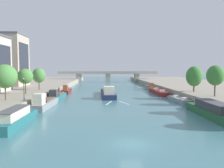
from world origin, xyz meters
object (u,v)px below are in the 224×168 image
object	(u,v)px
moored_boat_right_midway	(179,100)
tree_left_second	(25,76)
moored_boat_left_far	(57,95)
moored_boat_right_gap_after	(212,110)
lamppost_left_bank	(24,88)
moored_boat_left_downstream	(16,118)
tree_left_midway	(39,75)
moored_boat_left_midway	(45,103)
moored_boat_right_downstream	(149,87)
tree_right_midway	(194,76)
barge_midriver	(108,93)
tree_left_distant	(5,76)
moored_boat_right_near	(158,92)
moored_boat_left_near	(67,90)
tree_right_past_mid	(215,75)
bridge_far	(108,75)

from	to	relation	value
moored_boat_right_midway	tree_left_second	bearing A→B (deg)	178.39
moored_boat_left_far	moored_boat_right_gap_after	bearing A→B (deg)	-38.48
moored_boat_right_midway	lamppost_left_bank	bearing A→B (deg)	-165.26
moored_boat_left_downstream	moored_boat_right_midway	distance (m)	37.90
tree_left_midway	tree_left_second	bearing A→B (deg)	-92.67
moored_boat_left_midway	moored_boat_right_downstream	world-z (taller)	moored_boat_left_midway
moored_boat_right_gap_after	tree_right_midway	distance (m)	22.59
barge_midriver	tree_left_distant	size ratio (longest dim) A/B	3.07
moored_boat_left_far	moored_boat_right_near	xyz separation A→B (m)	(30.26, 9.42, -0.14)
tree_left_second	tree_right_midway	xyz separation A→B (m)	(42.80, 3.27, -0.20)
moored_boat_left_midway	moored_boat_right_midway	distance (m)	31.52
lamppost_left_bank	tree_right_midway	bearing A→B (deg)	18.55
moored_boat_left_far	moored_boat_left_near	size ratio (longest dim) A/B	1.13
tree_left_distant	tree_right_past_mid	xyz separation A→B (m)	(43.33, 4.47, -0.02)
tree_right_past_mid	moored_boat_right_midway	bearing A→B (deg)	136.01
moored_boat_left_midway	moored_boat_left_far	bearing A→B (deg)	91.49
moored_boat_right_downstream	tree_left_second	size ratio (longest dim) A/B	1.69
moored_boat_right_downstream	tree_left_second	world-z (taller)	tree_left_second
barge_midriver	moored_boat_left_far	bearing A→B (deg)	-161.39
moored_boat_left_far	moored_boat_left_downstream	bearing A→B (deg)	-90.06
moored_boat_left_midway	bridge_far	size ratio (longest dim) A/B	0.23
moored_boat_left_far	lamppost_left_bank	size ratio (longest dim) A/B	3.12
moored_boat_left_midway	moored_boat_left_near	world-z (taller)	moored_boat_left_midway
moored_boat_left_midway	tree_left_distant	xyz separation A→B (m)	(-6.60, -3.28, 5.66)
moored_boat_left_near	moored_boat_right_downstream	distance (m)	31.55
moored_boat_right_downstream	tree_left_second	bearing A→B (deg)	-140.17
tree_left_midway	moored_boat_right_near	bearing A→B (deg)	9.49
moored_boat_left_far	moored_boat_right_gap_after	world-z (taller)	moored_boat_left_far
moored_boat_left_downstream	tree_right_past_mid	world-z (taller)	tree_right_past_mid
barge_midriver	tree_left_second	world-z (taller)	tree_left_second
moored_boat_right_near	moored_boat_right_downstream	xyz separation A→B (m)	(0.20, 14.55, 0.18)
moored_boat_left_downstream	moored_boat_left_near	distance (m)	43.57
moored_boat_left_near	moored_boat_right_gap_after	xyz separation A→B (m)	(30.61, -38.98, 0.25)
moored_boat_left_downstream	moored_boat_right_gap_after	size ratio (longest dim) A/B	0.79
moored_boat_left_midway	tree_left_midway	size ratio (longest dim) A/B	2.13
moored_boat_left_far	moored_boat_right_near	bearing A→B (deg)	17.29
lamppost_left_bank	tree_right_past_mid	bearing A→B (deg)	4.57
moored_boat_right_gap_after	bridge_far	size ratio (longest dim) A/B	0.27
moored_boat_left_downstream	moored_boat_right_midway	world-z (taller)	moored_boat_left_downstream
moored_boat_left_far	moored_boat_left_near	distance (m)	14.31
moored_boat_left_midway	moored_boat_left_far	size ratio (longest dim) A/B	1.01
moored_boat_left_downstream	moored_boat_right_near	bearing A→B (deg)	51.94
moored_boat_right_midway	barge_midriver	bearing A→B (deg)	144.14
moored_boat_right_gap_after	moored_boat_right_near	world-z (taller)	moored_boat_right_gap_after
barge_midriver	tree_right_past_mid	bearing A→B (deg)	-38.16
moored_boat_left_downstream	tree_left_midway	world-z (taller)	tree_left_midway
tree_left_distant	lamppost_left_bank	bearing A→B (deg)	22.07
moored_boat_left_far	moored_boat_left_near	bearing A→B (deg)	88.30
moored_boat_left_midway	tree_right_past_mid	distance (m)	37.18
moored_boat_left_downstream	tree_left_second	bearing A→B (deg)	105.28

